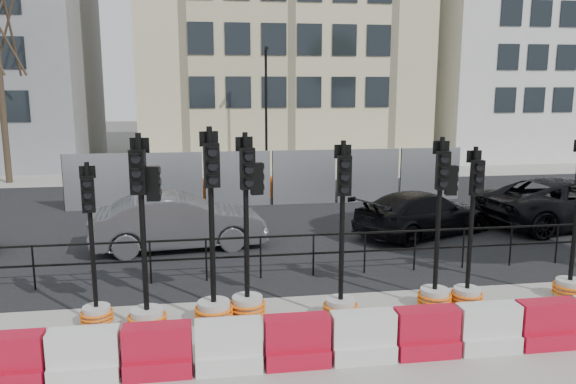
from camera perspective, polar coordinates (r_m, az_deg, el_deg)
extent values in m
plane|color=#51514C|center=(11.83, 3.72, -10.47)|extent=(120.00, 120.00, 0.00)
cube|color=gray|center=(9.18, 7.89, -17.07)|extent=(40.00, 6.00, 0.02)
cube|color=black|center=(18.42, -0.92, -2.62)|extent=(40.00, 14.00, 0.03)
cube|color=gray|center=(27.21, -3.47, 1.72)|extent=(40.00, 4.00, 0.02)
cube|color=beige|center=(33.39, -1.03, 18.89)|extent=(15.00, 10.00, 18.00)
cube|color=silver|center=(38.26, 22.76, 15.54)|extent=(12.00, 9.00, 16.00)
cylinder|color=black|center=(13.05, -24.43, -7.06)|extent=(0.04, 0.04, 1.00)
cylinder|color=black|center=(12.77, -19.21, -7.07)|extent=(0.04, 0.04, 1.00)
cylinder|color=black|center=(12.60, -13.80, -7.01)|extent=(0.04, 0.04, 1.00)
cylinder|color=black|center=(12.55, -8.30, -6.89)|extent=(0.04, 0.04, 1.00)
cylinder|color=black|center=(12.60, -2.80, -6.70)|extent=(0.04, 0.04, 1.00)
cylinder|color=black|center=(12.77, 2.60, -6.46)|extent=(0.04, 0.04, 1.00)
cylinder|color=black|center=(13.05, 7.80, -6.17)|extent=(0.04, 0.04, 1.00)
cylinder|color=black|center=(13.43, 12.74, -5.85)|extent=(0.04, 0.04, 1.00)
cylinder|color=black|center=(13.91, 17.38, -5.51)|extent=(0.04, 0.04, 1.00)
cylinder|color=black|center=(14.46, 21.67, -5.17)|extent=(0.04, 0.04, 1.00)
cylinder|color=black|center=(15.10, 25.63, -4.82)|extent=(0.04, 0.04, 1.00)
cube|color=black|center=(12.64, 2.61, -4.38)|extent=(18.00, 0.04, 0.04)
cube|color=black|center=(12.76, 2.60, -6.25)|extent=(18.00, 0.04, 0.04)
cube|color=#999BA2|center=(20.36, -18.71, 0.92)|extent=(2.30, 0.05, 2.00)
cylinder|color=black|center=(20.59, -21.86, 0.82)|extent=(0.05, 0.05, 2.00)
cube|color=#999BA2|center=(20.07, -11.95, 1.12)|extent=(2.30, 0.05, 2.00)
cylinder|color=black|center=(20.17, -15.21, 1.03)|extent=(0.05, 0.05, 2.00)
cube|color=#999BA2|center=(20.07, -5.10, 1.32)|extent=(2.30, 0.05, 2.00)
cylinder|color=black|center=(20.03, -8.38, 1.23)|extent=(0.05, 0.05, 2.00)
cube|color=#999BA2|center=(20.35, 1.66, 1.49)|extent=(2.30, 0.05, 2.00)
cylinder|color=black|center=(20.18, -1.55, 1.41)|extent=(0.05, 0.05, 2.00)
cube|color=#999BA2|center=(20.91, 8.15, 1.63)|extent=(2.30, 0.05, 2.00)
cylinder|color=black|center=(20.61, 5.09, 1.57)|extent=(0.05, 0.05, 2.00)
cube|color=#999BA2|center=(21.72, 14.23, 1.75)|extent=(2.30, 0.05, 2.00)
cylinder|color=black|center=(21.30, 11.37, 1.70)|extent=(0.05, 0.05, 2.00)
cube|color=#E1460F|center=(21.67, -12.73, 0.19)|extent=(1.00, 0.40, 0.80)
cube|color=#E1460F|center=(21.62, -7.44, 0.34)|extent=(1.00, 0.40, 0.80)
cube|color=#E1460F|center=(21.75, -2.16, 0.48)|extent=(1.00, 0.40, 0.80)
cube|color=#E1460F|center=(22.06, 3.01, 0.62)|extent=(1.00, 0.40, 0.80)
cylinder|color=black|center=(25.96, -2.23, 7.93)|extent=(0.12, 0.12, 6.00)
cube|color=black|center=(25.73, -2.22, 14.37)|extent=(0.12, 0.50, 0.12)
cylinder|color=#473828|center=(27.66, -26.98, 7.27)|extent=(0.28, 0.28, 6.30)
cube|color=red|center=(9.41, -26.41, -16.46)|extent=(1.00, 0.50, 0.30)
cube|color=red|center=(9.25, -26.62, -14.24)|extent=(1.00, 0.35, 0.50)
cube|color=silver|center=(9.15, -19.87, -16.75)|extent=(1.00, 0.50, 0.30)
cube|color=silver|center=(8.98, -20.03, -14.48)|extent=(1.00, 0.35, 0.50)
cube|color=red|center=(9.00, -13.01, -16.84)|extent=(1.00, 0.50, 0.30)
cube|color=red|center=(8.83, -13.12, -14.54)|extent=(1.00, 0.35, 0.50)
cube|color=silver|center=(8.98, -6.02, -16.70)|extent=(1.00, 0.50, 0.30)
cube|color=silver|center=(8.80, -6.07, -14.38)|extent=(1.00, 0.35, 0.50)
cube|color=red|center=(9.07, 0.90, -16.32)|extent=(1.00, 0.50, 0.30)
cube|color=red|center=(8.90, 0.91, -14.03)|extent=(1.00, 0.35, 0.50)
cube|color=silver|center=(9.29, 7.55, -15.75)|extent=(1.00, 0.50, 0.30)
cube|color=silver|center=(9.11, 7.62, -13.49)|extent=(1.00, 0.35, 0.50)
cube|color=red|center=(9.61, 13.79, -15.02)|extent=(1.00, 0.50, 0.30)
cube|color=red|center=(9.45, 13.90, -12.83)|extent=(1.00, 0.35, 0.50)
cube|color=silver|center=(10.03, 19.52, -14.20)|extent=(1.00, 0.50, 0.30)
cube|color=silver|center=(9.88, 19.67, -12.09)|extent=(1.00, 0.35, 0.50)
cube|color=red|center=(10.55, 24.70, -13.33)|extent=(1.00, 0.50, 0.30)
cube|color=red|center=(10.40, 24.88, -11.31)|extent=(1.00, 0.35, 0.50)
cylinder|color=#B7B8B3|center=(10.95, -18.85, -11.82)|extent=(0.49, 0.49, 0.36)
torus|color=orange|center=(10.98, -18.83, -12.17)|extent=(0.59, 0.59, 0.05)
torus|color=orange|center=(10.95, -18.85, -11.82)|extent=(0.59, 0.59, 0.05)
torus|color=orange|center=(10.93, -18.87, -11.47)|extent=(0.59, 0.59, 0.05)
cylinder|color=black|center=(10.50, -19.33, -4.48)|extent=(0.08, 0.08, 2.72)
cube|color=black|center=(10.22, -19.65, -0.22)|extent=(0.23, 0.15, 0.63)
cylinder|color=black|center=(10.18, -19.61, -1.39)|extent=(0.14, 0.06, 0.14)
cylinder|color=black|center=(10.15, -19.68, -0.29)|extent=(0.14, 0.06, 0.14)
cylinder|color=black|center=(10.11, -19.75, 0.82)|extent=(0.14, 0.06, 0.14)
cube|color=black|center=(10.32, -19.71, 1.92)|extent=(0.27, 0.06, 0.22)
cylinder|color=#B7B8B3|center=(10.42, -14.09, -12.56)|extent=(0.57, 0.57, 0.43)
torus|color=orange|center=(10.45, -14.07, -12.98)|extent=(0.69, 0.69, 0.05)
torus|color=orange|center=(10.42, -14.09, -12.56)|extent=(0.69, 0.69, 0.05)
torus|color=orange|center=(10.39, -14.12, -12.12)|extent=(0.69, 0.69, 0.05)
cylinder|color=black|center=(9.88, -14.55, -3.43)|extent=(0.10, 0.10, 3.19)
cube|color=black|center=(9.57, -15.00, 1.95)|extent=(0.27, 0.18, 0.75)
cylinder|color=black|center=(9.53, -15.06, 0.48)|extent=(0.17, 0.08, 0.16)
cylinder|color=black|center=(9.49, -15.13, 1.87)|extent=(0.17, 0.08, 0.16)
cylinder|color=black|center=(9.46, -15.20, 3.27)|extent=(0.17, 0.08, 0.16)
cube|color=black|center=(9.70, -14.84, 4.61)|extent=(0.32, 0.08, 0.26)
cube|color=black|center=(9.68, -13.53, 0.83)|extent=(0.23, 0.17, 0.59)
cylinder|color=#B7B8B3|center=(10.52, -7.53, -12.06)|extent=(0.59, 0.59, 0.44)
torus|color=orange|center=(10.55, -7.51, -12.49)|extent=(0.71, 0.71, 0.05)
torus|color=orange|center=(10.52, -7.53, -12.06)|extent=(0.71, 0.71, 0.05)
torus|color=orange|center=(10.48, -7.54, -11.62)|extent=(0.71, 0.71, 0.05)
cylinder|color=black|center=(9.97, -7.77, -2.78)|extent=(0.10, 0.10, 3.27)
cube|color=black|center=(9.66, -7.77, 2.70)|extent=(0.28, 0.20, 0.76)
cylinder|color=black|center=(9.62, -7.63, 1.22)|extent=(0.17, 0.08, 0.16)
cylinder|color=black|center=(9.58, -7.66, 2.64)|extent=(0.17, 0.08, 0.16)
cylinder|color=black|center=(9.55, -7.70, 4.06)|extent=(0.17, 0.08, 0.16)
cube|color=black|center=(9.81, -8.06, 5.38)|extent=(0.33, 0.09, 0.26)
cylinder|color=#B7B8B3|center=(10.72, -4.14, -11.58)|extent=(0.57, 0.57, 0.42)
torus|color=orange|center=(10.75, -4.14, -12.00)|extent=(0.68, 0.68, 0.05)
torus|color=orange|center=(10.72, -4.14, -11.58)|extent=(0.68, 0.68, 0.05)
torus|color=orange|center=(10.69, -4.15, -11.16)|extent=(0.68, 0.68, 0.05)
cylinder|color=black|center=(10.20, -4.27, -2.80)|extent=(0.09, 0.09, 3.16)
cube|color=black|center=(9.90, -4.14, 2.38)|extent=(0.28, 0.20, 0.74)
cylinder|color=black|center=(9.86, -3.98, 0.98)|extent=(0.17, 0.08, 0.16)
cylinder|color=black|center=(9.82, -4.00, 2.31)|extent=(0.17, 0.08, 0.16)
cylinder|color=black|center=(9.79, -4.01, 3.65)|extent=(0.17, 0.08, 0.16)
cube|color=black|center=(10.03, -4.48, 4.90)|extent=(0.32, 0.10, 0.25)
cube|color=black|center=(10.11, -3.19, 1.36)|extent=(0.23, 0.18, 0.58)
cylinder|color=#B7B8B3|center=(10.66, 5.35, -11.77)|extent=(0.55, 0.55, 0.40)
torus|color=orange|center=(10.69, 5.34, -12.17)|extent=(0.66, 0.66, 0.05)
torus|color=orange|center=(10.66, 5.35, -11.77)|extent=(0.66, 0.66, 0.05)
torus|color=orange|center=(10.63, 5.36, -11.37)|extent=(0.66, 0.66, 0.05)
cylinder|color=black|center=(10.16, 5.51, -3.31)|extent=(0.09, 0.09, 3.03)
cube|color=black|center=(9.86, 5.73, 1.66)|extent=(0.25, 0.16, 0.71)
cylinder|color=black|center=(9.82, 5.79, 0.30)|extent=(0.15, 0.06, 0.15)
cylinder|color=black|center=(9.78, 5.82, 1.59)|extent=(0.15, 0.06, 0.15)
cylinder|color=black|center=(9.74, 5.84, 2.88)|extent=(0.15, 0.06, 0.15)
cube|color=black|center=(9.98, 5.58, 4.12)|extent=(0.30, 0.05, 0.24)
cylinder|color=#B7B8B3|center=(11.46, 14.64, -10.44)|extent=(0.55, 0.55, 0.41)
torus|color=orange|center=(11.49, 14.62, -10.81)|extent=(0.66, 0.66, 0.05)
torus|color=orange|center=(11.46, 14.64, -10.44)|extent=(0.66, 0.66, 0.05)
torus|color=orange|center=(11.43, 14.66, -10.06)|extent=(0.66, 0.66, 0.05)
cylinder|color=black|center=(10.99, 15.04, -2.50)|extent=(0.09, 0.09, 3.05)
cube|color=black|center=(10.71, 15.46, 2.12)|extent=(0.26, 0.17, 0.71)
cylinder|color=black|center=(10.67, 15.52, 0.86)|extent=(0.16, 0.07, 0.15)
cylinder|color=black|center=(10.63, 15.58, 2.05)|extent=(0.16, 0.07, 0.15)
cylinder|color=black|center=(10.60, 15.64, 3.24)|extent=(0.16, 0.07, 0.15)
cube|color=black|center=(10.83, 15.29, 4.39)|extent=(0.31, 0.07, 0.24)
cube|color=black|center=(10.91, 16.24, 1.15)|extent=(0.22, 0.16, 0.56)
cylinder|color=#B7B8B3|center=(11.74, 17.69, -10.14)|extent=(0.52, 0.52, 0.38)
torus|color=orange|center=(11.77, 17.67, -10.49)|extent=(0.62, 0.62, 0.05)
torus|color=orange|center=(11.74, 17.69, -10.14)|extent=(0.62, 0.62, 0.05)
torus|color=orange|center=(11.72, 17.71, -9.79)|extent=(0.62, 0.62, 0.05)
cylinder|color=black|center=(11.30, 18.13, -2.85)|extent=(0.09, 0.09, 2.87)
cube|color=black|center=(11.04, 18.65, 1.36)|extent=(0.23, 0.14, 0.67)
cylinder|color=black|center=(11.00, 18.76, 0.22)|extent=(0.14, 0.05, 0.14)
cylinder|color=black|center=(10.97, 18.83, 1.30)|extent=(0.14, 0.05, 0.14)
cylinder|color=black|center=(10.94, 18.90, 2.39)|extent=(0.14, 0.05, 0.14)
cube|color=black|center=(11.14, 18.38, 3.45)|extent=(0.29, 0.03, 0.23)
cylinder|color=#B7B8B3|center=(12.93, 26.67, -8.81)|extent=(0.54, 0.54, 0.40)
torus|color=orange|center=(12.96, 26.64, -9.15)|extent=(0.66, 0.66, 0.05)
torus|color=orange|center=(12.93, 26.67, -8.81)|extent=(0.66, 0.66, 0.05)
torus|color=orange|center=(12.91, 26.70, -8.47)|extent=(0.66, 0.66, 0.05)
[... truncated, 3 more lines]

